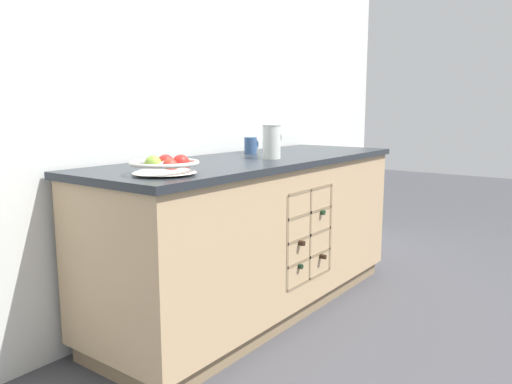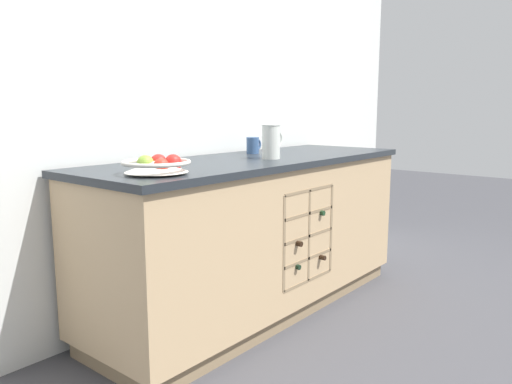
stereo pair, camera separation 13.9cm
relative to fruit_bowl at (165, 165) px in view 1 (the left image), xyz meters
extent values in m
plane|color=#424247|center=(0.82, 0.14, -0.92)|extent=(14.00, 14.00, 0.00)
cube|color=silver|center=(0.82, 0.54, 0.35)|extent=(4.48, 0.06, 2.55)
cube|color=#8B7354|center=(0.82, 0.14, -0.88)|extent=(2.02, 0.60, 0.09)
cube|color=tan|center=(0.82, 0.14, -0.45)|extent=(2.08, 0.66, 0.76)
cube|color=#23282D|center=(0.82, 0.14, -0.06)|extent=(2.12, 0.70, 0.03)
cube|color=#8B7354|center=(0.86, -0.09, -0.44)|extent=(0.45, 0.01, 0.50)
cube|color=#8B7354|center=(0.64, -0.14, -0.44)|extent=(0.02, 0.10, 0.50)
cube|color=#8B7354|center=(1.09, -0.14, -0.44)|extent=(0.02, 0.10, 0.50)
cube|color=#8B7354|center=(0.86, -0.14, -0.69)|extent=(0.45, 0.10, 0.02)
cube|color=#8B7354|center=(0.86, -0.14, -0.57)|extent=(0.45, 0.10, 0.02)
cube|color=#8B7354|center=(0.86, -0.14, -0.44)|extent=(0.45, 0.10, 0.02)
cube|color=#8B7354|center=(0.86, -0.14, -0.32)|extent=(0.45, 0.10, 0.02)
cube|color=#8B7354|center=(0.86, -0.14, -0.19)|extent=(0.45, 0.10, 0.02)
cube|color=#8B7354|center=(0.86, -0.14, -0.44)|extent=(0.02, 0.10, 0.50)
cylinder|color=black|center=(0.75, -0.01, -0.59)|extent=(0.07, 0.21, 0.07)
cylinder|color=black|center=(0.75, -0.16, -0.59)|extent=(0.03, 0.09, 0.03)
cylinder|color=black|center=(0.98, -0.05, -0.59)|extent=(0.07, 0.19, 0.07)
cylinder|color=black|center=(0.98, -0.18, -0.59)|extent=(0.03, 0.08, 0.03)
cylinder|color=black|center=(0.75, -0.03, -0.46)|extent=(0.08, 0.21, 0.08)
cylinder|color=black|center=(0.75, -0.17, -0.46)|extent=(0.03, 0.09, 0.03)
cylinder|color=#19381E|center=(0.98, -0.04, -0.34)|extent=(0.08, 0.18, 0.08)
cylinder|color=#19381E|center=(0.98, -0.17, -0.34)|extent=(0.03, 0.08, 0.03)
cylinder|color=silver|center=(0.00, 0.00, -0.03)|extent=(0.13, 0.13, 0.01)
cone|color=silver|center=(0.00, 0.00, 0.00)|extent=(0.26, 0.26, 0.05)
torus|color=silver|center=(0.00, 0.00, 0.01)|extent=(0.29, 0.29, 0.02)
sphere|color=red|center=(-0.02, -0.05, 0.00)|extent=(0.06, 0.06, 0.06)
sphere|color=#7FA838|center=(-0.03, 0.04, 0.00)|extent=(0.07, 0.07, 0.07)
sphere|color=red|center=(0.04, 0.03, 0.00)|extent=(0.07, 0.07, 0.07)
sphere|color=red|center=(0.06, -0.03, 0.01)|extent=(0.07, 0.07, 0.07)
cylinder|color=silver|center=(0.82, 0.04, 0.05)|extent=(0.10, 0.10, 0.19)
torus|color=silver|center=(0.82, 0.04, 0.14)|extent=(0.10, 0.10, 0.01)
torus|color=silver|center=(0.87, 0.04, 0.06)|extent=(0.10, 0.01, 0.10)
cylinder|color=#385684|center=(1.01, 0.33, 0.01)|extent=(0.08, 0.08, 0.10)
torus|color=#385684|center=(1.05, 0.33, 0.01)|extent=(0.08, 0.01, 0.08)
camera|label=1|loc=(-1.41, -1.51, 0.23)|focal=35.00mm
camera|label=2|loc=(-1.32, -1.62, 0.23)|focal=35.00mm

